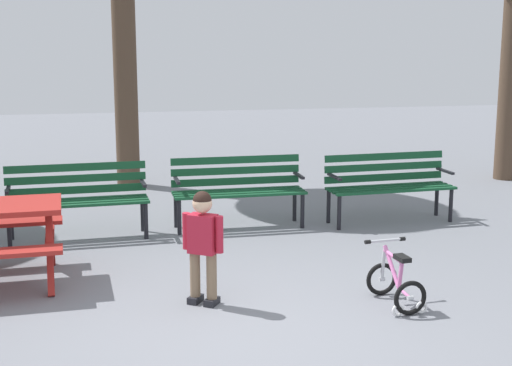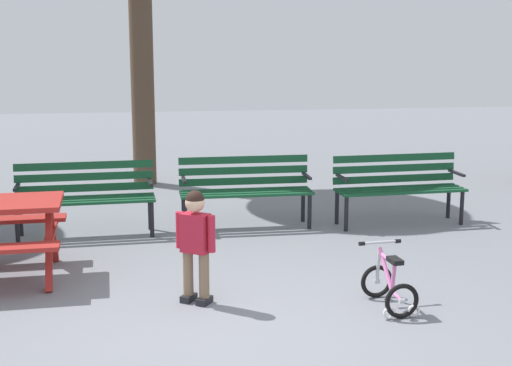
{
  "view_description": "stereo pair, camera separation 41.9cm",
  "coord_description": "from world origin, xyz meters",
  "px_view_note": "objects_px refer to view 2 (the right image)",
  "views": [
    {
      "loc": [
        -0.99,
        -5.32,
        2.28
      ],
      "look_at": [
        0.52,
        1.81,
        0.85
      ],
      "focal_mm": 52.07,
      "sensor_mm": 36.0,
      "label": 1
    },
    {
      "loc": [
        -0.57,
        -5.4,
        2.28
      ],
      "look_at": [
        0.52,
        1.81,
        0.85
      ],
      "focal_mm": 52.07,
      "sensor_mm": 36.0,
      "label": 2
    }
  ],
  "objects_px": {
    "park_bench_right": "(245,185)",
    "child_standing": "(196,238)",
    "kids_bicycle": "(389,285)",
    "park_bench_far_right": "(398,183)",
    "park_bench_left": "(85,192)"
  },
  "relations": [
    {
      "from": "park_bench_left",
      "to": "child_standing",
      "type": "relative_size",
      "value": 1.61
    },
    {
      "from": "park_bench_right",
      "to": "child_standing",
      "type": "xyz_separation_m",
      "value": [
        -0.79,
        -2.61,
        0.08
      ]
    },
    {
      "from": "park_bench_right",
      "to": "kids_bicycle",
      "type": "xyz_separation_m",
      "value": [
        0.84,
        -2.98,
        -0.31
      ]
    },
    {
      "from": "park_bench_left",
      "to": "park_bench_right",
      "type": "height_order",
      "value": "same"
    },
    {
      "from": "park_bench_left",
      "to": "park_bench_far_right",
      "type": "xyz_separation_m",
      "value": [
        3.8,
        0.01,
        0.0
      ]
    },
    {
      "from": "park_bench_far_right",
      "to": "park_bench_left",
      "type": "bearing_deg",
      "value": -179.85
    },
    {
      "from": "child_standing",
      "to": "kids_bicycle",
      "type": "height_order",
      "value": "child_standing"
    },
    {
      "from": "park_bench_right",
      "to": "child_standing",
      "type": "distance_m",
      "value": 2.72
    },
    {
      "from": "park_bench_far_right",
      "to": "kids_bicycle",
      "type": "height_order",
      "value": "park_bench_far_right"
    },
    {
      "from": "park_bench_right",
      "to": "park_bench_far_right",
      "type": "bearing_deg",
      "value": -3.89
    },
    {
      "from": "park_bench_left",
      "to": "park_bench_far_right",
      "type": "height_order",
      "value": "same"
    },
    {
      "from": "park_bench_right",
      "to": "kids_bicycle",
      "type": "distance_m",
      "value": 3.11
    },
    {
      "from": "child_standing",
      "to": "park_bench_far_right",
      "type": "bearing_deg",
      "value": 42.71
    },
    {
      "from": "park_bench_right",
      "to": "park_bench_left",
      "type": "bearing_deg",
      "value": -175.82
    },
    {
      "from": "park_bench_left",
      "to": "child_standing",
      "type": "height_order",
      "value": "child_standing"
    }
  ]
}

